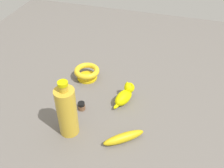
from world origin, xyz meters
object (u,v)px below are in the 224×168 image
at_px(bowl, 87,72).
at_px(bottle_tall, 67,111).
at_px(banana, 124,138).
at_px(cat_figurine, 125,95).
at_px(nail_polish_jar, 81,106).

distance_m(bowl, bottle_tall, 0.37).
bearing_deg(banana, cat_figurine, 65.10).
xyz_separation_m(cat_figurine, banana, (-0.22, -0.05, -0.02)).
height_order(bowl, bottle_tall, bottle_tall).
relative_size(bowl, banana, 0.75).
bearing_deg(cat_figurine, bowl, 63.45).
bearing_deg(bowl, banana, -140.13).
height_order(bowl, nail_polish_jar, bowl).
bearing_deg(nail_polish_jar, banana, -117.73).
xyz_separation_m(cat_figurine, bottle_tall, (-0.24, 0.17, 0.08)).
bearing_deg(banana, nail_polish_jar, 113.88).
relative_size(banana, nail_polish_jar, 4.58).
bearing_deg(banana, bowl, 91.48).
height_order(cat_figurine, bowl, cat_figurine).
bearing_deg(cat_figurine, nail_polish_jar, 121.50).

